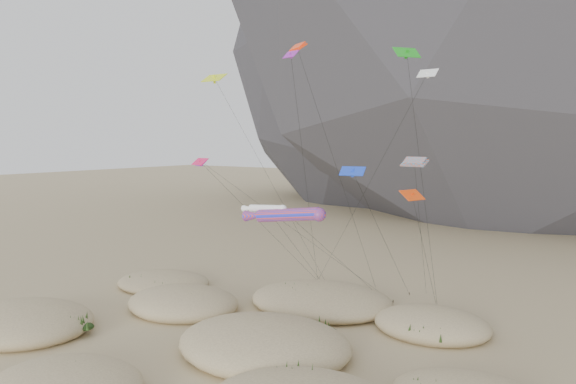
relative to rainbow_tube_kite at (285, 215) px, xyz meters
name	(u,v)px	position (x,y,z in m)	size (l,w,h in m)	color
ground	(222,356)	(-0.45, -8.54, -10.86)	(500.00, 500.00, 0.00)	#CCB789
dunes	(234,333)	(-2.06, -5.05, -10.17)	(51.91, 39.80, 3.56)	#CCB789
dune_grass	(249,329)	(-1.21, -3.99, -10.02)	(42.18, 28.81, 1.44)	black
kite_stakes	(369,295)	(1.49, 14.58, -10.71)	(17.27, 6.23, 0.30)	#3F2D1E
rainbow_tube_kite	(285,215)	(0.00, 0.00, 0.00)	(8.88, 14.92, 11.84)	#FF401A
white_tube_kite	(265,209)	(-2.97, 0.76, 0.30)	(6.10, 14.43, 11.77)	white
orange_parafoil	(299,52)	(-1.38, 4.27, 15.54)	(3.22, 15.42, 27.25)	#FF390D
multi_parafoil	(415,164)	(9.86, 6.58, 4.78)	(4.73, 13.68, 16.27)	#FF4B1A
delta_kites	(311,126)	(0.97, 2.82, 8.21)	(27.02, 19.64, 26.33)	blue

